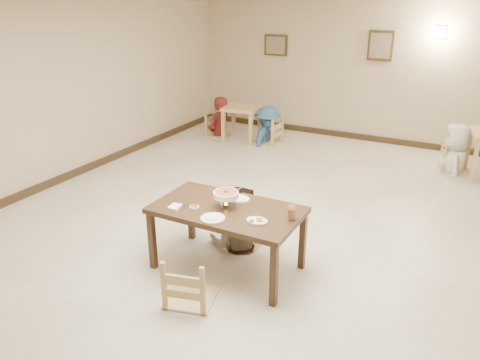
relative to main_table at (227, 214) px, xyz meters
The scene contains 26 objects.
floor 1.12m from the main_table, 79.50° to the left, with size 10.00×10.00×0.00m, color beige.
wall_back 5.93m from the main_table, 88.42° to the left, with size 10.00×10.00×0.00m, color #C4AF8D.
wall_left 4.02m from the main_table, 167.19° to the left, with size 10.00×10.00×0.00m, color #C4AF8D.
baseboard_back 5.88m from the main_table, 88.41° to the left, with size 8.00×0.06×0.12m, color #322315.
baseboard_left 3.96m from the main_table, 167.09° to the left, with size 0.06×10.00×0.12m, color #322315.
picture_a 6.29m from the main_table, 109.27° to the left, with size 0.55×0.04×0.45m.
picture_b 5.98m from the main_table, 87.43° to the left, with size 0.50×0.04×0.60m.
wall_sconce 6.20m from the main_table, 76.86° to the left, with size 0.16×0.05×0.22m, color #FFD88C.
main_table is the anchor object (origin of this frame).
chair_far 0.71m from the main_table, 98.48° to the left, with size 0.44×0.44×0.93m.
chair_near 0.73m from the main_table, 92.91° to the right, with size 0.49×0.49×1.04m.
main_diner 0.57m from the main_table, 105.42° to the left, with size 0.77×0.60×1.58m, color gray.
curry_warmer 0.23m from the main_table, 143.28° to the left, with size 0.32×0.28×0.26m.
rice_plate_far 0.27m from the main_table, 91.28° to the left, with size 0.29×0.29×0.07m.
rice_plate_near 0.33m from the main_table, 88.96° to the right, with size 0.26×0.26×0.06m.
fried_plate 0.48m from the main_table, 18.83° to the right, with size 0.23×0.23×0.05m.
chili_dish 0.37m from the main_table, 151.96° to the right, with size 0.11×0.11×0.02m.
napkin_cutlery 0.58m from the main_table, 151.35° to the right, with size 0.15×0.23×0.03m.
drink_glass 0.76m from the main_table, ahead, with size 0.08×0.08×0.16m.
bg_table_left 5.13m from the main_table, 115.98° to the left, with size 0.83×0.83×0.74m.
bg_chair_ll 5.44m from the main_table, 121.46° to the left, with size 0.47×0.47×1.01m.
bg_chair_lr 4.96m from the main_table, 109.55° to the left, with size 0.51×0.51×1.09m.
bg_chair_rl 5.15m from the main_table, 67.10° to the left, with size 0.42×0.42×0.89m.
bg_diner_a 5.44m from the main_table, 121.46° to the left, with size 0.65×0.42×1.77m, color #561615.
bg_diner_b 4.96m from the main_table, 109.55° to the left, with size 1.02×0.59×1.58m, color #37608F.
bg_diner_c 5.15m from the main_table, 67.10° to the left, with size 0.84×0.55×1.72m, color silver.
Camera 1 is at (2.18, -4.96, 3.00)m, focal length 35.00 mm.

